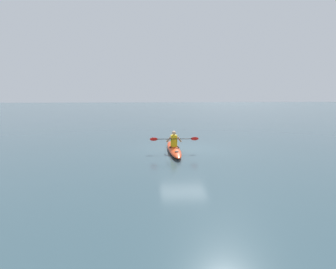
{
  "coord_description": "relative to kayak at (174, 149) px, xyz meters",
  "views": [
    {
      "loc": [
        2.21,
        15.68,
        3.0
      ],
      "look_at": [
        1.21,
        4.16,
        1.36
      ],
      "focal_mm": 31.49,
      "sensor_mm": 36.0,
      "label": 1
    }
  ],
  "objects": [
    {
      "name": "kayak",
      "position": [
        0.0,
        0.0,
        0.0
      ],
      "size": [
        0.62,
        4.53,
        0.29
      ],
      "color": "red",
      "rests_on": "ground"
    },
    {
      "name": "ground_plane",
      "position": [
        -0.63,
        -0.88,
        -0.15
      ],
      "size": [
        160.0,
        160.0,
        0.0
      ],
      "primitive_type": "plane",
      "color": "#334C56"
    },
    {
      "name": "kayaker",
      "position": [
        0.0,
        0.06,
        0.49
      ],
      "size": [
        2.47,
        0.4,
        0.79
      ],
      "color": "yellow",
      "rests_on": "kayak"
    }
  ]
}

